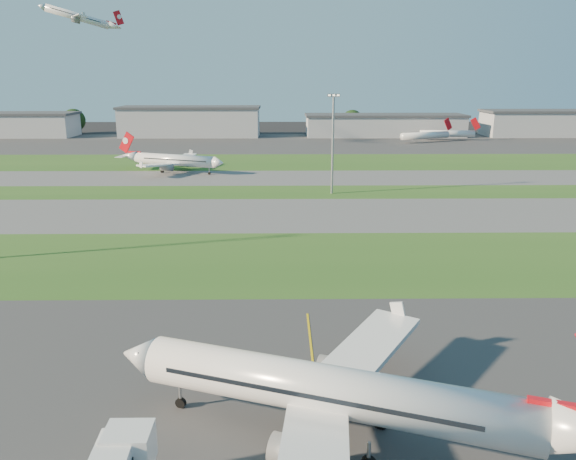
{
  "coord_description": "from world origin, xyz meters",
  "views": [
    {
      "loc": [
        1.65,
        -37.83,
        30.11
      ],
      "look_at": [
        2.66,
        46.19,
        7.0
      ],
      "focal_mm": 35.0,
      "sensor_mm": 36.0,
      "label": 1
    }
  ],
  "objects_px": {
    "light_mast_centre": "(333,137)",
    "mini_jet_near": "(425,135)",
    "airliner_parked": "(335,393)",
    "airliner_taxiing": "(174,160)",
    "mini_jet_far": "(448,133)"
  },
  "relations": [
    {
      "from": "airliner_parked",
      "to": "mini_jet_near",
      "type": "height_order",
      "value": "airliner_parked"
    },
    {
      "from": "airliner_taxiing",
      "to": "mini_jet_near",
      "type": "xyz_separation_m",
      "value": [
        102.22,
        83.87,
        -0.62
      ]
    },
    {
      "from": "mini_jet_near",
      "to": "light_mast_centre",
      "type": "bearing_deg",
      "value": -137.73
    },
    {
      "from": "light_mast_centre",
      "to": "airliner_parked",
      "type": "bearing_deg",
      "value": -94.87
    },
    {
      "from": "light_mast_centre",
      "to": "mini_jet_far",
      "type": "bearing_deg",
      "value": 62.14
    },
    {
      "from": "airliner_parked",
      "to": "light_mast_centre",
      "type": "height_order",
      "value": "light_mast_centre"
    },
    {
      "from": "airliner_parked",
      "to": "light_mast_centre",
      "type": "bearing_deg",
      "value": 104.81
    },
    {
      "from": "airliner_parked",
      "to": "light_mast_centre",
      "type": "xyz_separation_m",
      "value": [
        8.88,
        104.28,
        10.27
      ]
    },
    {
      "from": "airliner_taxiing",
      "to": "mini_jet_near",
      "type": "relative_size",
      "value": 1.25
    },
    {
      "from": "airliner_parked",
      "to": "mini_jet_far",
      "type": "distance_m",
      "value": 243.58
    },
    {
      "from": "mini_jet_far",
      "to": "light_mast_centre",
      "type": "distance_m",
      "value": 144.24
    },
    {
      "from": "light_mast_centre",
      "to": "mini_jet_near",
      "type": "bearing_deg",
      "value": 65.39
    },
    {
      "from": "airliner_parked",
      "to": "mini_jet_far",
      "type": "bearing_deg",
      "value": 91.48
    },
    {
      "from": "mini_jet_far",
      "to": "light_mast_centre",
      "type": "bearing_deg",
      "value": -111.81
    },
    {
      "from": "airliner_parked",
      "to": "mini_jet_near",
      "type": "relative_size",
      "value": 1.47
    }
  ]
}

